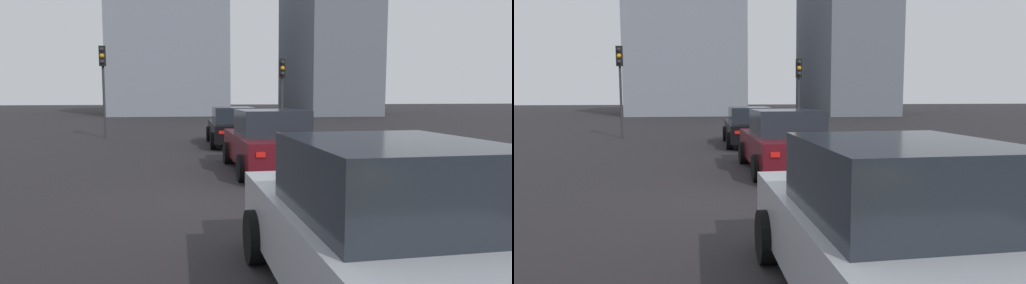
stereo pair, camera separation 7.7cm
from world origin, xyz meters
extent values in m
cube|color=black|center=(0.00, 0.00, -0.10)|extent=(160.00, 160.00, 0.20)
cube|color=black|center=(9.27, -1.44, 0.58)|extent=(4.68, 1.76, 0.65)
cube|color=#1E232B|center=(9.03, -1.44, 1.21)|extent=(2.11, 1.53, 0.60)
cylinder|color=black|center=(10.72, -2.30, 0.32)|extent=(0.64, 0.22, 0.64)
cylinder|color=black|center=(10.71, -0.57, 0.32)|extent=(0.64, 0.22, 0.64)
cylinder|color=black|center=(7.83, -2.32, 0.32)|extent=(0.64, 0.22, 0.64)
cylinder|color=black|center=(7.81, -0.59, 0.32)|extent=(0.64, 0.22, 0.64)
cube|color=red|center=(6.92, -2.08, 0.70)|extent=(0.03, 0.20, 0.11)
cube|color=red|center=(6.91, -0.84, 0.70)|extent=(0.03, 0.20, 0.11)
cube|color=#510F16|center=(3.01, -1.80, 0.61)|extent=(4.49, 2.03, 0.70)
cube|color=#1E232B|center=(2.79, -1.81, 1.29)|extent=(2.05, 1.71, 0.65)
cylinder|color=black|center=(4.42, -2.68, 0.32)|extent=(0.65, 0.24, 0.64)
cylinder|color=black|center=(4.35, -0.82, 0.32)|extent=(0.65, 0.24, 0.64)
cylinder|color=black|center=(1.68, -2.78, 0.32)|extent=(0.65, 0.24, 0.64)
cylinder|color=black|center=(1.61, -0.92, 0.32)|extent=(0.65, 0.24, 0.64)
cube|color=red|center=(0.81, -2.55, 0.74)|extent=(0.04, 0.20, 0.11)
cube|color=red|center=(0.76, -1.21, 0.74)|extent=(0.04, 0.20, 0.11)
cube|color=#A8AAB2|center=(-4.65, -1.43, 0.61)|extent=(4.38, 1.96, 0.70)
cube|color=#1E232B|center=(-4.87, -1.44, 1.29)|extent=(1.99, 1.67, 0.66)
cylinder|color=black|center=(-3.29, -2.32, 0.32)|extent=(0.65, 0.24, 0.64)
cylinder|color=black|center=(-3.34, -0.48, 0.32)|extent=(0.65, 0.24, 0.64)
cylinder|color=#2D2D30|center=(12.70, 4.10, 1.64)|extent=(0.11, 0.11, 3.28)
cube|color=black|center=(12.64, 4.09, 3.73)|extent=(0.21, 0.29, 0.90)
sphere|color=black|center=(12.53, 4.09, 4.00)|extent=(0.20, 0.20, 0.20)
sphere|color=orange|center=(12.53, 4.09, 3.73)|extent=(0.20, 0.20, 0.20)
sphere|color=black|center=(12.53, 4.09, 3.46)|extent=(0.20, 0.20, 0.20)
cylinder|color=#2D2D30|center=(12.83, -4.21, 1.41)|extent=(0.11, 0.11, 2.81)
cube|color=black|center=(12.77, -4.21, 3.26)|extent=(0.21, 0.29, 0.90)
sphere|color=black|center=(12.66, -4.20, 3.53)|extent=(0.20, 0.20, 0.20)
sphere|color=orange|center=(12.66, -4.20, 3.26)|extent=(0.20, 0.20, 0.20)
sphere|color=black|center=(12.66, -4.20, 2.99)|extent=(0.20, 0.20, 0.20)
cube|color=slate|center=(37.46, -14.00, 8.89)|extent=(15.51, 6.74, 17.78)
cube|color=gray|center=(39.60, 2.00, 7.74)|extent=(14.56, 11.09, 15.48)
camera|label=1|loc=(-8.43, 0.29, 2.01)|focal=31.13mm
camera|label=2|loc=(-8.44, 0.21, 2.01)|focal=31.13mm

